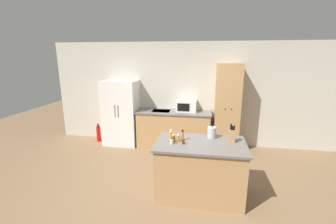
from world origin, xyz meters
The scene contains 16 objects.
ground_plane centered at (0.00, 0.00, 0.00)m, with size 14.00×14.00×0.00m, color #846647.
wall_back centered at (0.00, 2.33, 1.30)m, with size 7.20×0.06×2.60m.
refrigerator centered at (-1.73, 1.98, 0.83)m, with size 0.86×0.66×1.66m.
back_counter centered at (-0.36, 2.00, 0.46)m, with size 1.84×0.64×0.92m.
pantry_cabinet centered at (0.92, 2.03, 1.05)m, with size 0.57×0.57×2.10m.
kitchen_island centered at (0.35, 0.02, 0.46)m, with size 1.42×0.87×0.92m.
microwave centered at (-0.06, 2.08, 1.06)m, with size 0.49×0.40×0.27m.
knife_block centered at (0.83, 0.13, 1.03)m, with size 0.09×0.08×0.31m.
spice_bottle_tall_dark centered at (0.08, -0.08, 0.96)m, with size 0.04×0.04×0.08m.
spice_bottle_short_red centered at (-0.10, -0.10, 0.97)m, with size 0.06×0.06×0.11m.
spice_bottle_amber_oil centered at (0.05, 0.08, 1.00)m, with size 0.04×0.04×0.18m.
spice_bottle_green_herb centered at (-0.09, 0.00, 0.98)m, with size 0.06×0.06×0.12m.
spice_bottle_pale_salt centered at (-0.14, 0.06, 1.00)m, with size 0.05×0.05×0.17m.
spice_bottle_orange_cap centered at (-0.01, 0.02, 0.98)m, with size 0.04×0.04×0.12m.
kettle centered at (0.52, 0.28, 1.02)m, with size 0.15×0.15×0.21m.
fire_extinguisher centered at (-2.41, 2.00, 0.21)m, with size 0.11×0.11×0.49m.
Camera 1 is at (0.39, -3.35, 2.27)m, focal length 24.00 mm.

